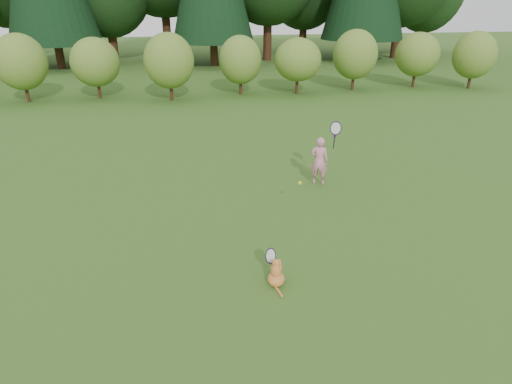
{
  "coord_description": "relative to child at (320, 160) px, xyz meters",
  "views": [
    {
      "loc": [
        -1.16,
        -6.41,
        3.99
      ],
      "look_at": [
        0.2,
        0.8,
        0.7
      ],
      "focal_mm": 30.0,
      "sensor_mm": 36.0,
      "label": 1
    }
  ],
  "objects": [
    {
      "name": "ground",
      "position": [
        -2.04,
        -2.53,
        -0.6
      ],
      "size": [
        100.0,
        100.0,
        0.0
      ],
      "primitive_type": "plane",
      "color": "#244F16",
      "rests_on": "ground"
    },
    {
      "name": "shrub_row",
      "position": [
        -2.04,
        10.47,
        0.8
      ],
      "size": [
        28.0,
        3.0,
        2.8
      ],
      "primitive_type": null,
      "color": "#487323",
      "rests_on": "ground"
    },
    {
      "name": "child",
      "position": [
        0.0,
        0.0,
        0.0
      ],
      "size": [
        0.68,
        0.49,
        1.72
      ],
      "rotation": [
        0.0,
        0.0,
        2.71
      ],
      "color": "pink",
      "rests_on": "ground"
    },
    {
      "name": "cat",
      "position": [
        -1.89,
        -3.65,
        -0.37
      ],
      "size": [
        0.4,
        0.65,
        0.61
      ],
      "rotation": [
        0.0,
        0.0,
        -0.27
      ],
      "color": "#BD5C24",
      "rests_on": "ground"
    },
    {
      "name": "tennis_ball",
      "position": [
        -0.88,
        -1.39,
        0.06
      ],
      "size": [
        0.08,
        0.08,
        0.08
      ],
      "color": "yellow",
      "rests_on": "ground"
    }
  ]
}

